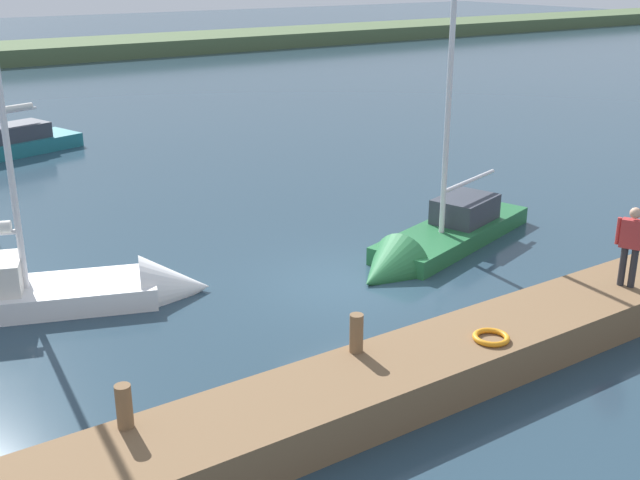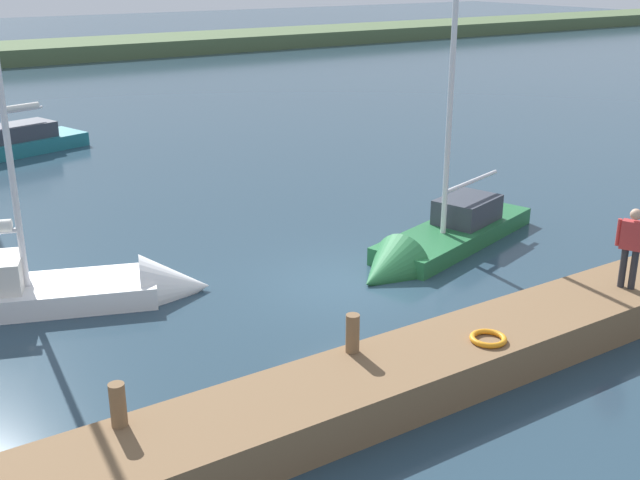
{
  "view_description": "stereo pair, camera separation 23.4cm",
  "coord_description": "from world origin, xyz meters",
  "px_view_note": "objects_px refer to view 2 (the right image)",
  "views": [
    {
      "loc": [
        9.96,
        13.55,
        7.11
      ],
      "look_at": [
        0.58,
        -0.33,
        1.12
      ],
      "focal_mm": 43.88,
      "sensor_mm": 36.0,
      "label": 1
    },
    {
      "loc": [
        9.77,
        13.68,
        7.11
      ],
      "look_at": [
        0.58,
        -0.33,
        1.12
      ],
      "focal_mm": 43.88,
      "sensor_mm": 36.0,
      "label": 2
    }
  ],
  "objects_px": {
    "mooring_post_far": "(118,405)",
    "sailboat_outer_mooring": "(435,245)",
    "mooring_post_near": "(353,333)",
    "sailboat_far_left": "(50,293)",
    "person_on_dock": "(632,243)",
    "life_ring_buoy": "(488,338)"
  },
  "relations": [
    {
      "from": "mooring_post_far",
      "to": "sailboat_outer_mooring",
      "type": "bearing_deg",
      "value": -155.95
    },
    {
      "from": "mooring_post_near",
      "to": "sailboat_outer_mooring",
      "type": "relative_size",
      "value": 0.09
    },
    {
      "from": "mooring_post_near",
      "to": "sailboat_outer_mooring",
      "type": "bearing_deg",
      "value": -142.62
    },
    {
      "from": "mooring_post_near",
      "to": "sailboat_far_left",
      "type": "distance_m",
      "value": 7.47
    },
    {
      "from": "mooring_post_near",
      "to": "mooring_post_far",
      "type": "relative_size",
      "value": 1.03
    },
    {
      "from": "mooring_post_far",
      "to": "person_on_dock",
      "type": "height_order",
      "value": "person_on_dock"
    },
    {
      "from": "sailboat_far_left",
      "to": "sailboat_outer_mooring",
      "type": "relative_size",
      "value": 1.17
    },
    {
      "from": "mooring_post_far",
      "to": "sailboat_far_left",
      "type": "height_order",
      "value": "sailboat_far_left"
    },
    {
      "from": "sailboat_outer_mooring",
      "to": "sailboat_far_left",
      "type": "bearing_deg",
      "value": -30.22
    },
    {
      "from": "mooring_post_near",
      "to": "sailboat_far_left",
      "type": "bearing_deg",
      "value": -62.68
    },
    {
      "from": "sailboat_outer_mooring",
      "to": "person_on_dock",
      "type": "xyz_separation_m",
      "value": [
        -0.54,
        5.25,
        1.55
      ]
    },
    {
      "from": "person_on_dock",
      "to": "mooring_post_far",
      "type": "bearing_deg",
      "value": 151.2
    },
    {
      "from": "sailboat_far_left",
      "to": "life_ring_buoy",
      "type": "bearing_deg",
      "value": -33.49
    },
    {
      "from": "mooring_post_near",
      "to": "life_ring_buoy",
      "type": "bearing_deg",
      "value": 156.08
    },
    {
      "from": "life_ring_buoy",
      "to": "person_on_dock",
      "type": "bearing_deg",
      "value": -177.33
    },
    {
      "from": "mooring_post_near",
      "to": "sailboat_outer_mooring",
      "type": "distance_m",
      "value": 7.38
    },
    {
      "from": "mooring_post_far",
      "to": "person_on_dock",
      "type": "distance_m",
      "value": 10.55
    },
    {
      "from": "life_ring_buoy",
      "to": "sailboat_far_left",
      "type": "relative_size",
      "value": 0.07
    },
    {
      "from": "mooring_post_near",
      "to": "sailboat_outer_mooring",
      "type": "height_order",
      "value": "sailboat_outer_mooring"
    },
    {
      "from": "mooring_post_near",
      "to": "mooring_post_far",
      "type": "height_order",
      "value": "mooring_post_near"
    },
    {
      "from": "mooring_post_far",
      "to": "sailboat_outer_mooring",
      "type": "relative_size",
      "value": 0.09
    },
    {
      "from": "sailboat_far_left",
      "to": "sailboat_outer_mooring",
      "type": "distance_m",
      "value": 9.47
    }
  ]
}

